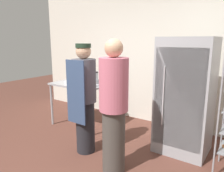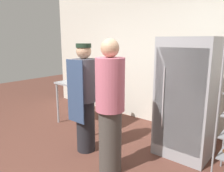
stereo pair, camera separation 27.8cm
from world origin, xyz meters
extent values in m
cube|color=silver|center=(0.00, 2.38, 1.46)|extent=(6.40, 0.12, 2.92)
cube|color=#9EA0A5|center=(0.93, 1.45, 0.90)|extent=(0.79, 0.70, 1.81)
cube|color=gray|center=(0.93, 1.11, 0.92)|extent=(0.72, 0.02, 1.48)
cylinder|color=silver|center=(0.71, 1.08, 0.95)|extent=(0.02, 0.02, 0.89)
cylinder|color=#93969B|center=(1.49, 0.91, 0.91)|extent=(0.02, 0.02, 1.83)
cube|color=#9EA0A5|center=(-1.15, 1.27, 0.88)|extent=(1.12, 0.67, 0.04)
cylinder|color=#9EA0A5|center=(-1.67, 0.98, 0.43)|extent=(0.04, 0.04, 0.86)
cylinder|color=#9EA0A5|center=(-0.63, 0.98, 0.43)|extent=(0.04, 0.04, 0.86)
cylinder|color=#9EA0A5|center=(-1.67, 1.57, 0.43)|extent=(0.04, 0.04, 0.86)
cylinder|color=#9EA0A5|center=(-0.63, 1.57, 0.43)|extent=(0.04, 0.04, 0.86)
cube|color=silver|center=(-1.24, 1.19, 0.92)|extent=(0.30, 0.20, 0.05)
cube|color=silver|center=(-1.24, 1.30, 1.04)|extent=(0.29, 0.01, 0.20)
torus|color=beige|center=(-1.31, 1.16, 0.96)|extent=(0.08, 0.08, 0.03)
torus|color=beige|center=(-1.24, 1.16, 0.96)|extent=(0.08, 0.08, 0.03)
torus|color=beige|center=(-1.16, 1.16, 0.96)|extent=(0.08, 0.08, 0.03)
torus|color=beige|center=(-1.31, 1.23, 0.96)|extent=(0.08, 0.08, 0.03)
torus|color=beige|center=(-1.24, 1.23, 0.96)|extent=(0.08, 0.08, 0.03)
torus|color=beige|center=(-1.16, 1.23, 0.96)|extent=(0.08, 0.08, 0.03)
cylinder|color=#99999E|center=(-0.87, 1.46, 0.93)|extent=(0.14, 0.14, 0.08)
cylinder|color=#B2BCC1|center=(-0.87, 1.46, 1.05)|extent=(0.11, 0.11, 0.14)
cylinder|color=black|center=(-0.87, 1.46, 1.13)|extent=(0.11, 0.11, 0.02)
cube|color=#232328|center=(-0.82, 1.12, 0.92)|extent=(0.29, 0.26, 0.05)
cube|color=#2D5193|center=(-0.82, 1.12, 0.97)|extent=(0.30, 0.27, 0.05)
cylinder|color=#232328|center=(-0.33, 0.52, 0.41)|extent=(0.29, 0.29, 0.83)
cylinder|color=#4C4C56|center=(-0.33, 0.52, 1.16)|extent=(0.36, 0.36, 0.66)
sphere|color=tan|center=(-0.33, 0.52, 1.59)|extent=(0.22, 0.22, 0.22)
cube|color=#33476B|center=(-0.33, 0.33, 1.01)|extent=(0.34, 0.02, 0.94)
cylinder|color=#1E3323|center=(-0.33, 0.52, 1.68)|extent=(0.23, 0.23, 0.06)
cylinder|color=#47423D|center=(0.34, 0.34, 0.43)|extent=(0.31, 0.31, 0.86)
cylinder|color=#C6667A|center=(0.34, 0.34, 1.21)|extent=(0.38, 0.38, 0.68)
sphere|color=tan|center=(0.34, 0.34, 1.66)|extent=(0.23, 0.23, 0.23)
camera|label=1|loc=(1.86, -1.90, 1.77)|focal=35.00mm
camera|label=2|loc=(2.08, -1.73, 1.77)|focal=35.00mm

